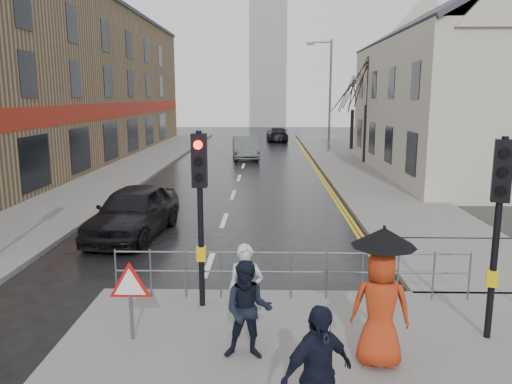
{
  "coord_description": "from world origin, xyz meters",
  "views": [
    {
      "loc": [
        1.46,
        -8.93,
        4.16
      ],
      "look_at": [
        1.13,
        5.43,
        1.39
      ],
      "focal_mm": 35.0,
      "sensor_mm": 36.0,
      "label": 1
    }
  ],
  "objects_px": {
    "pedestrian_with_umbrella": "(381,293)",
    "car_mid": "(245,148)",
    "pedestrian_d": "(317,376)",
    "car_parked": "(133,211)",
    "pedestrian_a": "(246,292)",
    "pedestrian_b": "(248,310)"
  },
  "relations": [
    {
      "from": "pedestrian_d",
      "to": "pedestrian_a",
      "type": "bearing_deg",
      "value": 76.97
    },
    {
      "from": "pedestrian_b",
      "to": "car_parked",
      "type": "relative_size",
      "value": 0.35
    },
    {
      "from": "car_mid",
      "to": "pedestrian_d",
      "type": "bearing_deg",
      "value": -91.77
    },
    {
      "from": "pedestrian_b",
      "to": "car_mid",
      "type": "height_order",
      "value": "pedestrian_b"
    },
    {
      "from": "pedestrian_a",
      "to": "pedestrian_d",
      "type": "height_order",
      "value": "pedestrian_d"
    },
    {
      "from": "pedestrian_b",
      "to": "pedestrian_d",
      "type": "relative_size",
      "value": 0.92
    },
    {
      "from": "pedestrian_d",
      "to": "car_mid",
      "type": "distance_m",
      "value": 28.23
    },
    {
      "from": "pedestrian_b",
      "to": "pedestrian_with_umbrella",
      "type": "bearing_deg",
      "value": -2.4
    },
    {
      "from": "pedestrian_b",
      "to": "car_mid",
      "type": "distance_m",
      "value": 26.25
    },
    {
      "from": "car_parked",
      "to": "pedestrian_d",
      "type": "bearing_deg",
      "value": -56.89
    },
    {
      "from": "pedestrian_d",
      "to": "car_parked",
      "type": "bearing_deg",
      "value": 83.51
    },
    {
      "from": "pedestrian_with_umbrella",
      "to": "pedestrian_a",
      "type": "bearing_deg",
      "value": 158.39
    },
    {
      "from": "pedestrian_b",
      "to": "car_parked",
      "type": "distance_m",
      "value": 8.18
    },
    {
      "from": "pedestrian_with_umbrella",
      "to": "car_mid",
      "type": "bearing_deg",
      "value": 96.86
    },
    {
      "from": "pedestrian_a",
      "to": "car_parked",
      "type": "xyz_separation_m",
      "value": [
        -3.65,
        6.63,
        -0.18
      ]
    },
    {
      "from": "pedestrian_a",
      "to": "car_parked",
      "type": "distance_m",
      "value": 7.57
    },
    {
      "from": "car_parked",
      "to": "car_mid",
      "type": "bearing_deg",
      "value": 89.0
    },
    {
      "from": "pedestrian_with_umbrella",
      "to": "car_parked",
      "type": "xyz_separation_m",
      "value": [
        -5.71,
        7.44,
        -0.52
      ]
    },
    {
      "from": "pedestrian_a",
      "to": "pedestrian_with_umbrella",
      "type": "height_order",
      "value": "pedestrian_with_umbrella"
    },
    {
      "from": "pedestrian_with_umbrella",
      "to": "pedestrian_d",
      "type": "height_order",
      "value": "pedestrian_with_umbrella"
    },
    {
      "from": "pedestrian_a",
      "to": "pedestrian_d",
      "type": "distance_m",
      "value": 2.75
    },
    {
      "from": "pedestrian_d",
      "to": "car_parked",
      "type": "relative_size",
      "value": 0.38
    }
  ]
}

